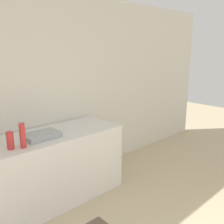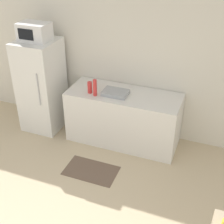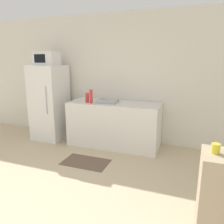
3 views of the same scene
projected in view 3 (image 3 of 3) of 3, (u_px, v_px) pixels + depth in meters
wall_back at (109, 79)px, 4.61m from camera, size 8.00×0.06×2.60m
refrigerator at (50, 103)px, 4.71m from camera, size 0.64×0.69×1.57m
microwave at (47, 58)px, 4.49m from camera, size 0.47×0.34×0.27m
counter at (114, 124)px, 4.36m from camera, size 1.79×0.71×0.87m
sink_basin at (107, 101)px, 4.23m from camera, size 0.39×0.28×0.06m
bottle_tall at (91, 96)px, 4.17m from camera, size 0.06×0.06×0.26m
bottle_short at (87, 98)px, 4.27m from camera, size 0.07×0.07×0.18m
jar at (216, 148)px, 1.75m from camera, size 0.07×0.07×0.08m
kitchen_rug at (86, 162)px, 3.68m from camera, size 0.78×0.47×0.01m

